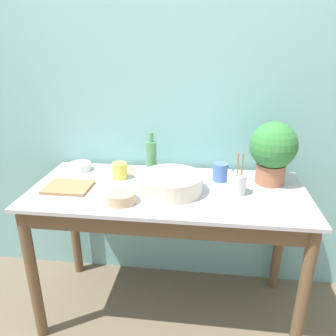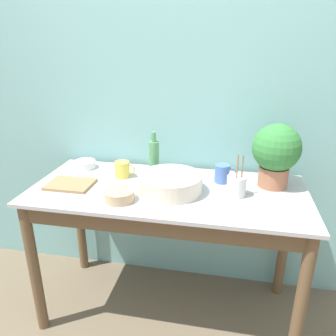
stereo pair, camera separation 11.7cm
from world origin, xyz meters
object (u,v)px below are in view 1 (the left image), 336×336
Objects in this scene: bowl_wash_large at (171,183)px; bottle_tall at (151,157)px; mug_blue at (221,172)px; mug_yellow at (120,171)px; bowl_small_tan at (121,197)px; utensil_cup at (236,184)px; potted_plant at (273,150)px; bowl_small_enamel_white at (80,166)px; tray_board at (68,187)px.

bowl_wash_large is 1.29× the size of bottle_tall.
mug_yellow is (-0.58, -0.04, -0.01)m from mug_blue.
utensil_cup reaches higher than bowl_small_tan.
bowl_wash_large is at bearing -24.70° from mug_yellow.
potted_plant reaches higher than bowl_small_enamel_white.
mug_blue is 1.00× the size of mug_yellow.
mug_blue is (0.27, 0.18, 0.00)m from bowl_wash_large.
bowl_wash_large is 0.64m from bowl_small_enamel_white.
mug_yellow is at bearing -155.90° from bottle_tall.
mug_yellow is (-0.85, -0.04, -0.15)m from potted_plant.
mug_blue is 0.93× the size of bowl_small_enamel_white.
potted_plant is 0.31m from mug_blue.
bowl_small_enamel_white is at bearing 161.29° from mug_yellow.
tray_board is (-0.90, -0.05, -0.05)m from utensil_cup.
potted_plant is 0.87m from mug_yellow.
bowl_wash_large is 2.23× the size of bowl_small_tan.
potted_plant reaches higher than bowl_small_tan.
potted_plant is at bearing 23.45° from bowl_small_tan.
tray_board is at bearing -148.69° from bottle_tall.
potted_plant is at bearing -3.03° from bowl_small_enamel_white.
mug_blue is 0.18m from utensil_cup.
bottle_tall is (-0.14, 0.22, 0.06)m from bowl_wash_large.
potted_plant is 1.34× the size of bottle_tall.
bowl_wash_large is 0.34m from utensil_cup.
bowl_small_enamel_white is at bearing 177.69° from bottle_tall.
bowl_small_tan is (-0.50, -0.33, -0.03)m from mug_blue.
potted_plant is 2.86× the size of mug_yellow.
mug_yellow is at bearing -177.62° from potted_plant.
bottle_tall reaches higher than bowl_wash_large.
potted_plant is at bearing 18.40° from bowl_wash_large.
bowl_wash_large is at bearing -21.93° from bowl_small_enamel_white.
utensil_cup is 0.90m from tray_board.
bowl_wash_large is at bearing 33.84° from bowl_small_tan.
bowl_small_enamel_white is (-0.86, 0.06, -0.03)m from mug_blue.
bowl_wash_large is 0.34m from mug_yellow.
mug_blue is (-0.27, 0.00, -0.15)m from potted_plant.
tray_board is (-0.42, -0.25, -0.10)m from bottle_tall.
bottle_tall reaches higher than bowl_small_enamel_white.
mug_yellow is (-0.31, 0.14, -0.00)m from bowl_wash_large.
mug_yellow reaches higher than bowl_small_enamel_white.
potted_plant is 1.44× the size of tray_board.
utensil_cup is at bearing -140.60° from potted_plant.
tray_board is at bearing -176.76° from utensil_cup.
bowl_wash_large reaches higher than tray_board.
bottle_tall is at bearing 174.20° from mug_blue.
tray_board is at bearing -169.04° from potted_plant.
bowl_small_enamel_white is 0.28m from tray_board.
mug_blue is (0.41, -0.04, -0.06)m from bottle_tall.
bowl_small_tan is at bearing -47.25° from bowl_small_enamel_white.
mug_yellow reaches higher than bowl_small_tan.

